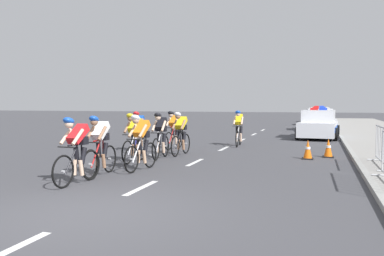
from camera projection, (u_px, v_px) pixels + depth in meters
ground_plane at (89, 213)px, 6.80m from camera, size 160.00×160.00×0.00m
kerb_edge at (344, 142)px, 18.72m from camera, size 0.16×60.00×0.13m
lane_markings_centre at (224, 149)px, 16.43m from camera, size 0.14×25.60×0.01m
cyclist_lead at (77, 150)px, 9.16m from camera, size 0.44×1.72×1.56m
cyclist_second at (100, 145)px, 10.24m from camera, size 0.42×1.72×1.56m
cyclist_third at (141, 142)px, 11.05m from camera, size 0.45×1.72×1.56m
cyclist_fourth at (134, 137)px, 12.62m from camera, size 0.42×1.72×1.56m
cyclist_fifth at (161, 135)px, 13.40m from camera, size 0.43×1.72×1.56m
cyclist_sixth at (181, 133)px, 14.32m from camera, size 0.43×1.72×1.56m
cyclist_seventh at (139, 131)px, 15.44m from camera, size 0.45×1.72×1.56m
cyclist_eighth at (174, 130)px, 16.19m from camera, size 0.44×1.72×1.56m
cyclist_ninth at (239, 128)px, 17.38m from camera, size 0.43×1.72×1.56m
police_car_nearest at (319, 125)px, 21.37m from camera, size 2.25×4.52×1.59m
police_car_second at (319, 120)px, 27.48m from camera, size 2.30×4.54×1.59m
police_car_third at (319, 117)px, 34.01m from camera, size 2.16×4.48×1.59m
police_car_furthest at (319, 115)px, 39.47m from camera, size 2.25×4.52×1.59m
crowd_barrier_middle at (382, 147)px, 11.11m from camera, size 0.51×2.32×1.07m
traffic_cone_near at (308, 150)px, 13.31m from camera, size 0.36×0.36×0.64m
traffic_cone_mid at (328, 148)px, 13.75m from camera, size 0.36×0.36×0.64m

